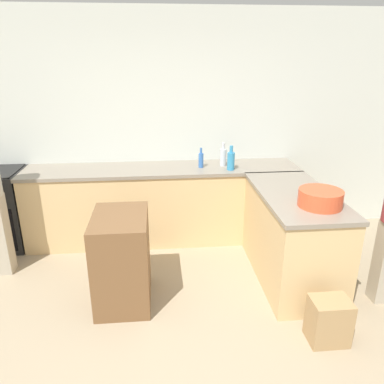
% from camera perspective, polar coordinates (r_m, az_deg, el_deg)
% --- Properties ---
extents(ground_plane, '(14.00, 14.00, 0.00)m').
position_cam_1_polar(ground_plane, '(3.01, -3.12, -26.09)').
color(ground_plane, tan).
extents(wall_back, '(8.00, 0.06, 2.70)m').
position_cam_1_polar(wall_back, '(4.66, -4.82, 9.94)').
color(wall_back, silver).
rests_on(wall_back, ground_plane).
extents(counter_back, '(3.23, 0.63, 0.92)m').
position_cam_1_polar(counter_back, '(4.59, -4.43, -1.78)').
color(counter_back, '#D6B27A').
rests_on(counter_back, ground_plane).
extents(counter_peninsula, '(0.69, 1.41, 0.92)m').
position_cam_1_polar(counter_peninsula, '(3.91, 14.98, -6.48)').
color(counter_peninsula, '#D6B27A').
rests_on(counter_peninsula, ground_plane).
extents(island_table, '(0.49, 0.68, 0.85)m').
position_cam_1_polar(island_table, '(3.51, -10.60, -10.03)').
color(island_table, brown).
rests_on(island_table, ground_plane).
extents(mixing_bowl, '(0.38, 0.38, 0.15)m').
position_cam_1_polar(mixing_bowl, '(3.45, 18.98, -0.89)').
color(mixing_bowl, '#DB512D').
rests_on(mixing_bowl, counter_peninsula).
extents(water_bottle_blue, '(0.06, 0.06, 0.23)m').
position_cam_1_polar(water_bottle_blue, '(4.41, 1.38, 4.95)').
color(water_bottle_blue, '#386BB7').
rests_on(water_bottle_blue, counter_back).
extents(vinegar_bottle_clear, '(0.08, 0.08, 0.28)m').
position_cam_1_polar(vinegar_bottle_clear, '(4.48, 4.77, 5.38)').
color(vinegar_bottle_clear, silver).
rests_on(vinegar_bottle_clear, counter_back).
extents(dish_soap_bottle, '(0.09, 0.09, 0.28)m').
position_cam_1_polar(dish_soap_bottle, '(4.33, 5.95, 4.82)').
color(dish_soap_bottle, '#338CBF').
rests_on(dish_soap_bottle, counter_back).
extents(paper_bag, '(0.31, 0.24, 0.38)m').
position_cam_1_polar(paper_bag, '(3.32, 20.10, -17.93)').
color(paper_bag, '#A88456').
rests_on(paper_bag, ground_plane).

